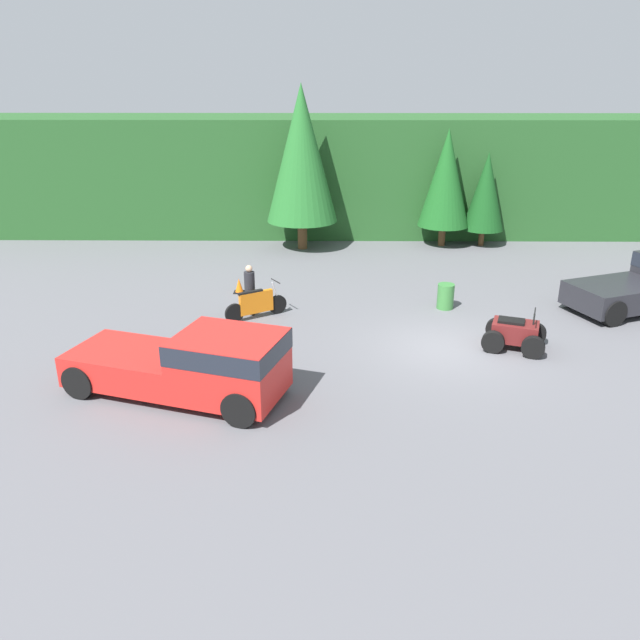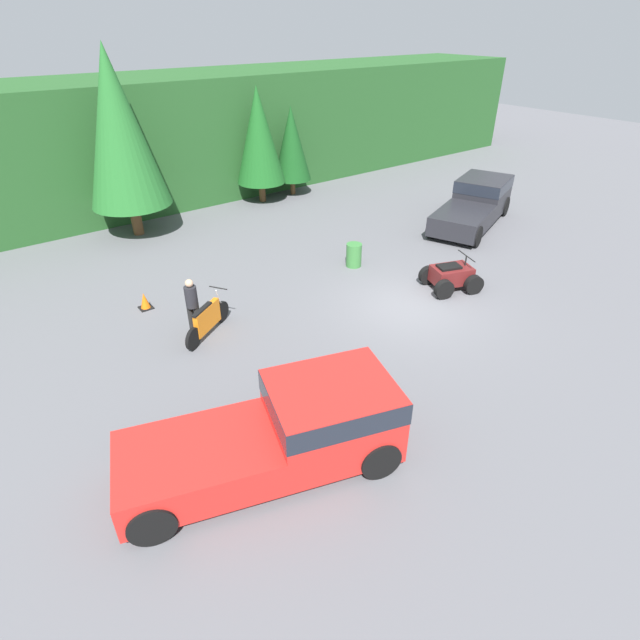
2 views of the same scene
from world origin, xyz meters
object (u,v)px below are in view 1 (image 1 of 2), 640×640
Objects in this scene: pickup_truck_red at (196,363)px; quad_atv at (515,333)px; steel_barrel at (446,296)px; traffic_cone at (239,286)px; rider_person at (250,288)px; dirt_bike at (256,304)px.

quad_atv is at bearing 37.18° from pickup_truck_red.
quad_atv reaches higher than steel_barrel.
traffic_cone is at bearing 107.75° from pickup_truck_red.
quad_atv is 2.43× the size of steel_barrel.
pickup_truck_red reaches higher than steel_barrel.
quad_atv is (8.86, 3.17, -0.48)m from pickup_truck_red.
steel_barrel is (6.75, 0.64, -0.50)m from rider_person.
steel_barrel is at bearing -23.80° from dirt_bike.
dirt_bike is 0.92× the size of quad_atv.
pickup_truck_red is at bearing -140.53° from quad_atv.
pickup_truck_red is 9.93m from steel_barrel.
steel_barrel is at bearing 132.72° from quad_atv.
rider_person is 1.97× the size of steel_barrel.
pickup_truck_red is 8.25m from traffic_cone.
pickup_truck_red is at bearing -140.46° from rider_person.
quad_atv is at bearing -29.60° from traffic_cone.
dirt_bike is at bearing -171.10° from steel_barrel.
rider_person is (-0.25, 0.38, 0.45)m from dirt_bike.
dirt_bike is (0.90, 5.57, -0.46)m from pickup_truck_red.
rider_person is at bearing 101.21° from pickup_truck_red.
pickup_truck_red is 3.43× the size of rider_person.
steel_barrel is (6.51, 1.02, -0.05)m from dirt_bike.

